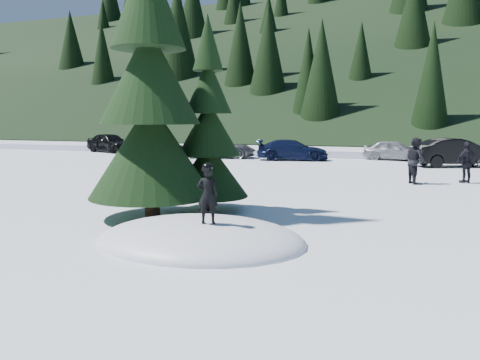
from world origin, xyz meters
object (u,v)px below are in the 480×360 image
(adult_0, at_px, (416,161))
(car_3, at_px, (292,150))
(car_0, at_px, (110,143))
(child_skier, at_px, (208,195))
(adult_1, at_px, (467,162))
(spruce_tall, at_px, (149,88))
(car_1, at_px, (156,148))
(car_5, at_px, (456,153))
(spruce_short, at_px, (209,135))
(car_4, at_px, (395,150))
(car_2, at_px, (221,148))

(adult_0, bearing_deg, car_3, 12.42)
(adult_0, distance_m, car_0, 24.35)
(child_skier, xyz_separation_m, adult_1, (5.95, 12.12, -0.23))
(spruce_tall, relative_size, car_1, 2.25)
(car_1, bearing_deg, car_5, -102.54)
(spruce_short, height_order, child_skier, spruce_short)
(car_3, bearing_deg, car_0, 69.83)
(child_skier, height_order, car_3, child_skier)
(car_1, bearing_deg, spruce_short, -157.64)
(child_skier, height_order, car_1, child_skier)
(adult_0, relative_size, car_0, 0.42)
(child_skier, bearing_deg, car_3, -95.71)
(adult_1, height_order, car_3, adult_1)
(spruce_tall, relative_size, car_4, 2.34)
(adult_0, bearing_deg, car_4, -21.01)
(adult_0, height_order, car_0, adult_0)
(adult_1, distance_m, car_1, 19.52)
(spruce_tall, height_order, car_2, spruce_tall)
(adult_0, xyz_separation_m, adult_1, (1.93, 0.87, -0.09))
(adult_1, distance_m, car_4, 10.32)
(car_1, bearing_deg, child_skier, -159.47)
(adult_0, xyz_separation_m, car_2, (-11.89, 8.81, -0.27))
(adult_0, height_order, car_1, adult_0)
(car_1, bearing_deg, car_0, 51.92)
(spruce_short, bearing_deg, car_0, 131.42)
(car_0, distance_m, car_5, 24.15)
(child_skier, relative_size, car_5, 0.25)
(adult_1, height_order, car_2, adult_1)
(child_skier, xyz_separation_m, car_1, (-12.22, 19.25, -0.42))
(car_0, height_order, car_4, car_0)
(spruce_tall, xyz_separation_m, car_5, (8.63, 16.95, -2.56))
(spruce_tall, xyz_separation_m, child_skier, (2.49, -2.09, -2.27))
(car_3, relative_size, car_5, 0.95)
(car_0, distance_m, car_4, 20.77)
(spruce_tall, distance_m, child_skier, 3.97)
(adult_0, bearing_deg, spruce_tall, 117.82)
(car_1, xyz_separation_m, car_5, (18.36, -0.21, 0.13))
(car_2, relative_size, car_5, 1.00)
(spruce_short, relative_size, adult_1, 3.26)
(adult_1, height_order, car_5, adult_1)
(car_2, bearing_deg, car_5, -107.37)
(adult_1, relative_size, car_2, 0.36)
(car_5, bearing_deg, car_0, 59.24)
(child_skier, xyz_separation_m, car_2, (-7.87, 20.05, -0.41))
(spruce_short, xyz_separation_m, car_1, (-10.73, 15.76, -1.47))
(child_skier, relative_size, adult_1, 0.69)
(car_0, relative_size, car_1, 1.14)
(spruce_short, bearing_deg, spruce_tall, -125.54)
(car_2, distance_m, car_3, 4.86)
(spruce_short, bearing_deg, adult_0, 54.58)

